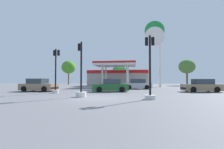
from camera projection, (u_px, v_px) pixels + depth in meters
ground_plane at (97, 98)px, 12.33m from camera, size 90.00×90.00×0.00m
gas_station at (119, 77)px, 35.73m from camera, size 12.68×12.86×4.44m
station_pole_sign at (155, 45)px, 31.42m from camera, size 3.67×0.56×12.49m
car_0 at (111, 86)px, 18.90m from camera, size 4.26×2.43×1.44m
car_1 at (39, 85)px, 19.57m from camera, size 4.26×2.09×1.49m
car_2 at (137, 84)px, 24.17m from camera, size 4.31×2.42×1.46m
car_3 at (201, 86)px, 18.54m from camera, size 4.20×2.21×1.44m
traffic_signal_0 at (56, 76)px, 16.90m from camera, size 0.65×0.67×4.50m
traffic_signal_1 at (150, 77)px, 11.68m from camera, size 0.76×0.76×4.48m
traffic_signal_2 at (81, 84)px, 13.22m from camera, size 0.82×0.82×4.39m
tree_0 at (69, 67)px, 45.46m from camera, size 3.81×3.81×6.53m
tree_1 at (119, 69)px, 42.38m from camera, size 3.40×3.40×5.54m
tree_2 at (187, 67)px, 39.53m from camera, size 3.77×3.77×6.11m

